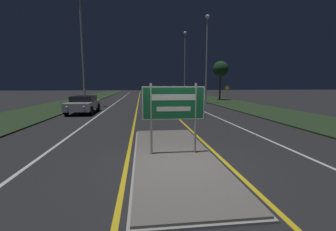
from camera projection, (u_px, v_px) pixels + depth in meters
name	position (u px, v px, depth m)	size (l,w,h in m)	color
ground_plane	(177.00, 165.00, 6.38)	(160.00, 160.00, 0.00)	#232326
median_island	(173.00, 155.00, 7.17)	(2.50, 7.33, 0.10)	#999993
verge_left	(65.00, 104.00, 24.96)	(5.00, 100.00, 0.08)	#23381E
verge_right	(229.00, 103.00, 27.14)	(5.00, 100.00, 0.08)	#23381E
centre_line_yellow_left	(138.00, 101.00, 30.81)	(0.12, 70.00, 0.01)	gold
centre_line_yellow_right	(159.00, 101.00, 31.14)	(0.12, 70.00, 0.01)	gold
lane_line_white_left	(118.00, 101.00, 30.49)	(0.12, 70.00, 0.01)	silver
lane_line_white_right	(179.00, 101.00, 31.45)	(0.12, 70.00, 0.01)	silver
edge_line_white_left	(95.00, 101.00, 30.15)	(0.10, 70.00, 0.01)	silver
edge_line_white_right	(200.00, 100.00, 31.80)	(0.10, 70.00, 0.01)	silver
highway_sign	(174.00, 106.00, 6.94)	(1.94, 0.07, 2.22)	#9E9E99
streetlight_left_near	(82.00, 34.00, 21.15)	(0.58, 0.58, 10.56)	#9E9E99
streetlight_right_near	(207.00, 51.00, 25.18)	(0.48, 0.48, 9.88)	#9E9E99
streetlight_right_far	(185.00, 57.00, 37.82)	(0.51, 0.51, 10.98)	#9E9E99
car_receding_0	(186.00, 104.00, 17.81)	(2.01, 4.12, 1.32)	navy
car_receding_1	(166.00, 95.00, 30.95)	(1.99, 4.06, 1.44)	maroon
car_approaching_0	(83.00, 104.00, 17.74)	(1.99, 4.32, 1.35)	#B7B7BC
warning_sign	(227.00, 93.00, 24.78)	(0.60, 0.06, 2.09)	#9E9E99
roadside_palm_right	(221.00, 69.00, 31.17)	(2.14, 2.14, 5.39)	#4C3823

